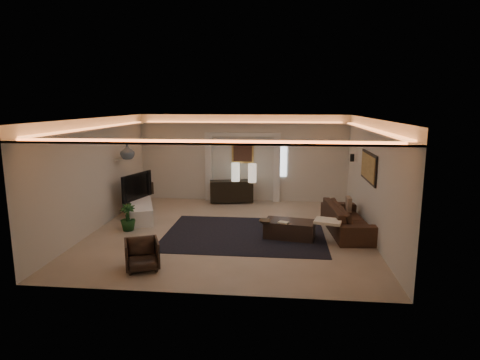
# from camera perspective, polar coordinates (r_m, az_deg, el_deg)

# --- Properties ---
(floor) EXTENTS (7.00, 7.00, 0.00)m
(floor) POSITION_cam_1_polar(r_m,az_deg,el_deg) (10.54, -1.42, -7.28)
(floor) COLOR gray
(floor) RESTS_ON ground
(ceiling) EXTENTS (7.00, 7.00, 0.00)m
(ceiling) POSITION_cam_1_polar(r_m,az_deg,el_deg) (10.03, -1.50, 8.68)
(ceiling) COLOR white
(ceiling) RESTS_ON ground
(wall_back) EXTENTS (7.00, 0.00, 7.00)m
(wall_back) POSITION_cam_1_polar(r_m,az_deg,el_deg) (13.62, 0.40, 3.12)
(wall_back) COLOR beige
(wall_back) RESTS_ON ground
(wall_front) EXTENTS (7.00, 0.00, 7.00)m
(wall_front) POSITION_cam_1_polar(r_m,az_deg,el_deg) (6.81, -5.19, -4.75)
(wall_front) COLOR beige
(wall_front) RESTS_ON ground
(wall_left) EXTENTS (0.00, 7.00, 7.00)m
(wall_left) POSITION_cam_1_polar(r_m,az_deg,el_deg) (11.18, -19.56, 0.79)
(wall_left) COLOR beige
(wall_left) RESTS_ON ground
(wall_right) EXTENTS (0.00, 7.00, 7.00)m
(wall_right) POSITION_cam_1_polar(r_m,az_deg,el_deg) (10.35, 18.14, 0.12)
(wall_right) COLOR beige
(wall_right) RESTS_ON ground
(cove_soffit) EXTENTS (7.00, 7.00, 0.04)m
(cove_soffit) POSITION_cam_1_polar(r_m,az_deg,el_deg) (10.04, -1.49, 7.08)
(cove_soffit) COLOR silver
(cove_soffit) RESTS_ON ceiling
(daylight_slit) EXTENTS (0.25, 0.03, 1.00)m
(daylight_slit) POSITION_cam_1_polar(r_m,az_deg,el_deg) (13.56, 6.08, 2.59)
(daylight_slit) COLOR white
(daylight_slit) RESTS_ON wall_back
(area_rug) EXTENTS (4.00, 3.00, 0.01)m
(area_rug) POSITION_cam_1_polar(r_m,az_deg,el_deg) (10.31, 0.66, -7.66)
(area_rug) COLOR black
(area_rug) RESTS_ON ground
(pilaster_left) EXTENTS (0.22, 0.20, 2.20)m
(pilaster_left) POSITION_cam_1_polar(r_m,az_deg,el_deg) (13.73, -4.43, 1.67)
(pilaster_left) COLOR silver
(pilaster_left) RESTS_ON ground
(pilaster_right) EXTENTS (0.22, 0.20, 2.20)m
(pilaster_right) POSITION_cam_1_polar(r_m,az_deg,el_deg) (13.52, 5.22, 1.51)
(pilaster_right) COLOR silver
(pilaster_right) RESTS_ON ground
(alcove_header) EXTENTS (2.52, 0.20, 0.12)m
(alcove_header) POSITION_cam_1_polar(r_m,az_deg,el_deg) (13.44, 0.36, 6.44)
(alcove_header) COLOR silver
(alcove_header) RESTS_ON wall_back
(painting_frame) EXTENTS (0.74, 0.04, 0.74)m
(painting_frame) POSITION_cam_1_polar(r_m,az_deg,el_deg) (13.57, 0.39, 3.94)
(painting_frame) COLOR tan
(painting_frame) RESTS_ON wall_back
(painting_canvas) EXTENTS (0.62, 0.02, 0.62)m
(painting_canvas) POSITION_cam_1_polar(r_m,az_deg,el_deg) (13.54, 0.38, 3.92)
(painting_canvas) COLOR #4C2D1E
(painting_canvas) RESTS_ON wall_back
(art_panel_frame) EXTENTS (0.04, 1.64, 0.74)m
(art_panel_frame) POSITION_cam_1_polar(r_m,az_deg,el_deg) (10.59, 17.73, 1.75)
(art_panel_frame) COLOR black
(art_panel_frame) RESTS_ON wall_right
(art_panel_gold) EXTENTS (0.02, 1.50, 0.62)m
(art_panel_gold) POSITION_cam_1_polar(r_m,az_deg,el_deg) (10.59, 17.59, 1.76)
(art_panel_gold) COLOR tan
(art_panel_gold) RESTS_ON wall_right
(wall_sconce) EXTENTS (0.12, 0.12, 0.22)m
(wall_sconce) POSITION_cam_1_polar(r_m,az_deg,el_deg) (12.42, 15.55, 3.05)
(wall_sconce) COLOR black
(wall_sconce) RESTS_ON wall_right
(wall_niche) EXTENTS (0.10, 0.55, 0.04)m
(wall_niche) POSITION_cam_1_polar(r_m,az_deg,el_deg) (12.39, -16.63, 2.83)
(wall_niche) COLOR silver
(wall_niche) RESTS_ON wall_left
(console) EXTENTS (1.47, 0.71, 0.70)m
(console) POSITION_cam_1_polar(r_m,az_deg,el_deg) (13.40, -1.22, -1.57)
(console) COLOR black
(console) RESTS_ON ground
(lamp_left) EXTENTS (0.34, 0.34, 0.60)m
(lamp_left) POSITION_cam_1_polar(r_m,az_deg,el_deg) (13.20, -0.63, 1.29)
(lamp_left) COLOR beige
(lamp_left) RESTS_ON console
(lamp_right) EXTENTS (0.34, 0.34, 0.60)m
(lamp_right) POSITION_cam_1_polar(r_m,az_deg,el_deg) (13.01, 1.74, 1.14)
(lamp_right) COLOR beige
(lamp_right) RESTS_ON console
(media_ledge) EXTENTS (1.41, 2.48, 0.45)m
(media_ledge) POSITION_cam_1_polar(r_m,az_deg,el_deg) (12.24, -13.79, -3.93)
(media_ledge) COLOR white
(media_ledge) RESTS_ON ground
(tv) EXTENTS (1.35, 0.55, 0.78)m
(tv) POSITION_cam_1_polar(r_m,az_deg,el_deg) (12.44, -14.83, -0.83)
(tv) COLOR black
(tv) RESTS_ON media_ledge
(figurine) EXTENTS (0.17, 0.17, 0.37)m
(figurine) POSITION_cam_1_polar(r_m,az_deg,el_deg) (13.02, -12.39, -1.11)
(figurine) COLOR black
(figurine) RESTS_ON media_ledge
(ginger_jar) EXTENTS (0.49, 0.49, 0.43)m
(ginger_jar) POSITION_cam_1_polar(r_m,az_deg,el_deg) (12.15, -15.61, 3.85)
(ginger_jar) COLOR #394D55
(ginger_jar) RESTS_ON wall_niche
(plant) EXTENTS (0.46, 0.46, 0.70)m
(plant) POSITION_cam_1_polar(r_m,az_deg,el_deg) (10.93, -15.57, -5.11)
(plant) COLOR #163B16
(plant) RESTS_ON ground
(sofa) EXTENTS (2.50, 1.16, 0.71)m
(sofa) POSITION_cam_1_polar(r_m,az_deg,el_deg) (10.77, 14.99, -5.30)
(sofa) COLOR black
(sofa) RESTS_ON ground
(throw_blanket) EXTENTS (0.72, 0.64, 0.07)m
(throw_blanket) POSITION_cam_1_polar(r_m,az_deg,el_deg) (9.72, 12.32, -5.71)
(throw_blanket) COLOR silver
(throw_blanket) RESTS_ON sofa
(throw_pillow) EXTENTS (0.12, 0.38, 0.38)m
(throw_pillow) POSITION_cam_1_polar(r_m,az_deg,el_deg) (11.48, 15.07, -3.29)
(throw_pillow) COLOR #9F7D60
(throw_pillow) RESTS_ON sofa
(coffee_table) EXTENTS (1.30, 0.86, 0.45)m
(coffee_table) POSITION_cam_1_polar(r_m,az_deg,el_deg) (10.09, 7.00, -6.97)
(coffee_table) COLOR black
(coffee_table) RESTS_ON ground
(bowl) EXTENTS (0.33, 0.33, 0.07)m
(bowl) POSITION_cam_1_polar(r_m,az_deg,el_deg) (9.81, 3.53, -5.95)
(bowl) COLOR #493926
(bowl) RESTS_ON coffee_table
(magazine) EXTENTS (0.29, 0.26, 0.03)m
(magazine) POSITION_cam_1_polar(r_m,az_deg,el_deg) (9.84, 6.14, -6.07)
(magazine) COLOR beige
(magazine) RESTS_ON coffee_table
(armchair) EXTENTS (0.86, 0.87, 0.61)m
(armchair) POSITION_cam_1_polar(r_m,az_deg,el_deg) (8.41, -13.67, -10.19)
(armchair) COLOR black
(armchair) RESTS_ON ground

